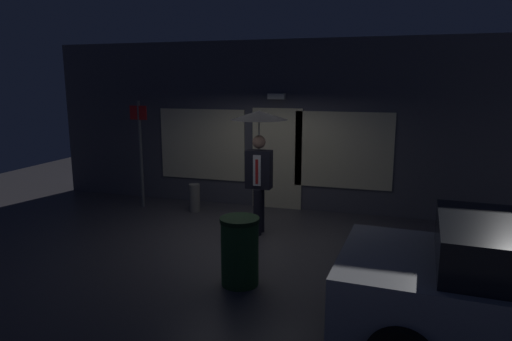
{
  "coord_description": "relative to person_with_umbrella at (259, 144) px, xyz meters",
  "views": [
    {
      "loc": [
        2.36,
        -7.23,
        2.75
      ],
      "look_at": [
        0.06,
        0.41,
        1.18
      ],
      "focal_mm": 31.66,
      "sensor_mm": 36.0,
      "label": 1
    }
  ],
  "objects": [
    {
      "name": "ground_plane",
      "position": [
        -0.11,
        -0.41,
        -1.67
      ],
      "size": [
        18.0,
        18.0,
        0.0
      ],
      "primitive_type": "plane",
      "color": "#423F44"
    },
    {
      "name": "street_sign_post",
      "position": [
        -2.99,
        0.97,
        -0.33
      ],
      "size": [
        0.4,
        0.07,
        2.35
      ],
      "color": "#595B60",
      "rests_on": "ground"
    },
    {
      "name": "person_with_umbrella",
      "position": [
        0.0,
        0.0,
        0.0
      ],
      "size": [
        1.01,
        1.01,
        2.26
      ],
      "rotation": [
        0.0,
        0.0,
        -0.0
      ],
      "color": "black",
      "rests_on": "ground"
    },
    {
      "name": "building_facade",
      "position": [
        -0.12,
        1.93,
        0.13
      ],
      "size": [
        10.76,
        0.48,
        3.63
      ],
      "color": "#4C4C56",
      "rests_on": "ground"
    },
    {
      "name": "sidewalk_bollard",
      "position": [
        -1.73,
        0.96,
        -1.37
      ],
      "size": [
        0.23,
        0.23,
        0.6
      ],
      "primitive_type": "cylinder",
      "color": "slate",
      "rests_on": "ground"
    },
    {
      "name": "trash_bin",
      "position": [
        0.35,
        -2.12,
        -1.19
      ],
      "size": [
        0.54,
        0.54,
        0.95
      ],
      "color": "#1E4C23",
      "rests_on": "ground"
    }
  ]
}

